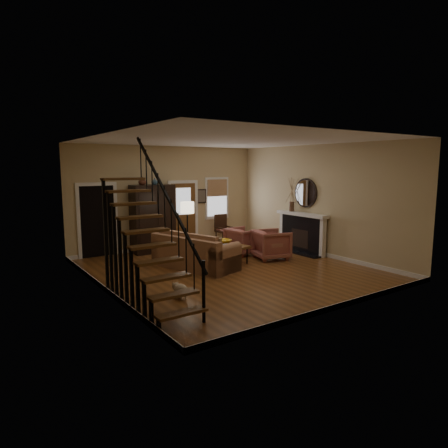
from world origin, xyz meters
TOP-DOWN VIEW (x-y plane):
  - room at (-0.41, 1.76)m, footprint 7.00×7.33m
  - staircase at (-2.78, -1.30)m, footprint 0.94×2.80m
  - fireplace at (3.13, 0.50)m, footprint 0.33×1.95m
  - armoire at (-0.70, 3.15)m, footprint 1.30×0.60m
  - vase_a at (-1.05, 3.05)m, footprint 0.24×0.24m
  - vase_b at (-0.65, 3.05)m, footprint 0.20×0.20m
  - sofa at (-0.61, 0.72)m, footprint 1.62×2.51m
  - coffee_table at (0.39, 0.80)m, footprint 0.98×1.42m
  - bowl at (0.44, 0.95)m, footprint 0.45×0.45m
  - books at (0.27, 0.50)m, footprint 0.24×0.33m
  - armchair_left at (1.71, 0.35)m, footprint 1.14×1.12m
  - armchair_right at (1.45, 1.32)m, footprint 0.98×0.96m
  - floor_lamp at (-0.37, 1.54)m, footprint 0.39×0.39m
  - side_chair at (1.85, 2.95)m, footprint 0.54×0.54m
  - dog at (-2.10, -1.26)m, footprint 0.28×0.44m

SIDE VIEW (x-z plane):
  - dog at x=-2.10m, z-range 0.00..0.31m
  - coffee_table at x=0.39m, z-range 0.00..0.50m
  - armchair_right at x=1.45m, z-range 0.00..0.81m
  - armchair_left at x=1.71m, z-range 0.00..0.85m
  - sofa at x=-0.61m, z-range 0.00..0.87m
  - side_chair at x=1.85m, z-range 0.00..1.02m
  - books at x=0.27m, z-range 0.50..0.56m
  - bowl at x=0.44m, z-range 0.50..0.61m
  - fireplace at x=3.13m, z-range -0.41..1.89m
  - floor_lamp at x=-0.37m, z-range 0.00..1.68m
  - armoire at x=-0.70m, z-range 0.00..2.10m
  - room at x=-0.41m, z-range -0.14..3.16m
  - staircase at x=-2.78m, z-range 0.00..3.20m
  - vase_b at x=-0.65m, z-range 2.10..2.31m
  - vase_a at x=-1.05m, z-range 2.10..2.35m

